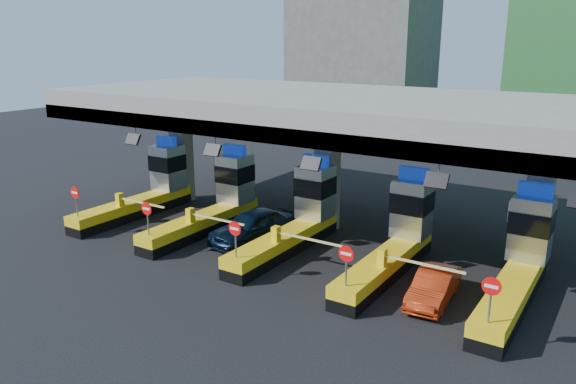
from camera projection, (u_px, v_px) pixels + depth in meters
The scene contains 10 objects.
ground at pixel (296, 246), 26.82m from camera, with size 120.00×120.00×0.00m, color black.
toll_canopy at pixel (327, 112), 27.52m from camera, with size 28.00×12.09×7.00m.
toll_lane_far_left at pixel (150, 188), 31.90m from camera, with size 4.43×8.00×4.16m.
toll_lane_left at pixel (218, 201), 29.29m from camera, with size 4.43×8.00×4.16m.
toll_lane_center at pixel (299, 217), 26.68m from camera, with size 4.43×8.00×4.16m.
toll_lane_right at pixel (398, 237), 24.06m from camera, with size 4.43×8.00×4.16m.
toll_lane_far_right at pixel (521, 261), 21.45m from camera, with size 4.43×8.00×4.16m.
bg_building_concrete at pixel (363, 44), 60.92m from camera, with size 14.00×10.00×18.00m, color #4C4C49.
van at pixel (252, 226), 27.23m from camera, with size 1.88×4.68×1.60m, color black.
red_car at pixel (434, 287), 21.06m from camera, with size 1.29×3.69×1.22m, color #9C260C.
Camera 1 is at (13.32, -21.36, 9.63)m, focal length 35.00 mm.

